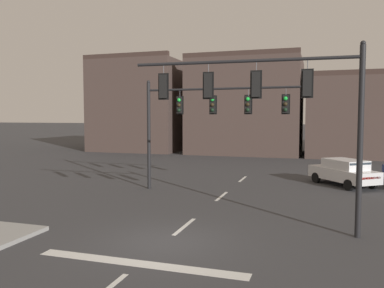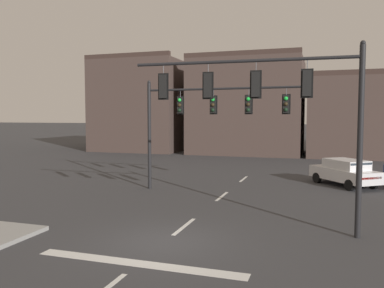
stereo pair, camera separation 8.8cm
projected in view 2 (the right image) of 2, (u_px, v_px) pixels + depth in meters
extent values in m
plane|color=#353538|center=(164.00, 242.00, 13.20)|extent=(400.00, 400.00, 0.00)
cube|color=silver|center=(138.00, 263.00, 11.30)|extent=(6.40, 0.50, 0.01)
cube|color=silver|center=(184.00, 226.00, 15.09)|extent=(0.16, 2.40, 0.01)
cube|color=silver|center=(222.00, 196.00, 20.78)|extent=(0.16, 2.40, 0.01)
cube|color=silver|center=(243.00, 179.00, 26.47)|extent=(0.16, 2.40, 0.01)
cylinder|color=black|center=(360.00, 143.00, 13.49)|extent=(0.20, 0.20, 6.60)
cylinder|color=black|center=(241.00, 61.00, 14.42)|extent=(8.19, 0.41, 0.12)
sphere|color=black|center=(363.00, 43.00, 13.25)|extent=(0.18, 0.18, 0.18)
cylinder|color=#56565B|center=(307.00, 65.00, 13.80)|extent=(0.03, 0.03, 0.35)
cube|color=black|center=(307.00, 83.00, 13.84)|extent=(0.31, 0.25, 0.90)
sphere|color=green|center=(307.00, 76.00, 13.94)|extent=(0.20, 0.20, 0.20)
sphere|color=#2D2314|center=(307.00, 84.00, 13.96)|extent=(0.20, 0.20, 0.20)
sphere|color=black|center=(307.00, 92.00, 13.98)|extent=(0.20, 0.20, 0.20)
cube|color=black|center=(307.00, 83.00, 13.82)|extent=(0.42, 0.04, 1.02)
cylinder|color=#56565B|center=(256.00, 67.00, 14.29)|extent=(0.03, 0.03, 0.35)
cube|color=black|center=(256.00, 85.00, 14.33)|extent=(0.31, 0.25, 0.90)
sphere|color=green|center=(256.00, 77.00, 14.44)|extent=(0.20, 0.20, 0.20)
sphere|color=#2D2314|center=(256.00, 85.00, 14.46)|extent=(0.20, 0.20, 0.20)
sphere|color=black|center=(256.00, 93.00, 14.48)|extent=(0.20, 0.20, 0.20)
cube|color=black|center=(256.00, 85.00, 14.31)|extent=(0.42, 0.04, 1.02)
cylinder|color=#56565B|center=(208.00, 69.00, 14.78)|extent=(0.03, 0.03, 0.35)
cube|color=black|center=(208.00, 86.00, 14.83)|extent=(0.31, 0.25, 0.90)
sphere|color=green|center=(209.00, 78.00, 14.93)|extent=(0.20, 0.20, 0.20)
sphere|color=#2D2314|center=(209.00, 86.00, 14.95)|extent=(0.20, 0.20, 0.20)
sphere|color=black|center=(209.00, 93.00, 14.97)|extent=(0.20, 0.20, 0.20)
cube|color=black|center=(208.00, 86.00, 14.81)|extent=(0.42, 0.04, 1.02)
cylinder|color=#56565B|center=(163.00, 70.00, 15.28)|extent=(0.03, 0.03, 0.35)
cube|color=black|center=(164.00, 87.00, 15.32)|extent=(0.31, 0.25, 0.90)
sphere|color=green|center=(165.00, 80.00, 15.42)|extent=(0.20, 0.20, 0.20)
sphere|color=#2D2314|center=(165.00, 87.00, 15.44)|extent=(0.20, 0.20, 0.20)
sphere|color=black|center=(165.00, 94.00, 15.46)|extent=(0.20, 0.20, 0.20)
cube|color=black|center=(163.00, 87.00, 15.30)|extent=(0.42, 0.04, 1.02)
cylinder|color=black|center=(149.00, 136.00, 22.81)|extent=(0.20, 0.20, 6.10)
cylinder|color=black|center=(224.00, 89.00, 21.11)|extent=(8.86, 0.41, 0.12)
sphere|color=black|center=(149.00, 82.00, 22.59)|extent=(0.18, 0.18, 0.18)
cylinder|color=#56565B|center=(180.00, 94.00, 21.98)|extent=(0.03, 0.03, 0.35)
cube|color=black|center=(180.00, 105.00, 22.03)|extent=(0.31, 0.25, 0.90)
sphere|color=green|center=(179.00, 100.00, 21.89)|extent=(0.20, 0.20, 0.20)
sphere|color=#2D2314|center=(179.00, 105.00, 21.91)|extent=(0.20, 0.20, 0.20)
sphere|color=black|center=(180.00, 110.00, 21.92)|extent=(0.20, 0.20, 0.20)
cube|color=black|center=(180.00, 105.00, 22.05)|extent=(0.42, 0.04, 1.02)
cylinder|color=#56565B|center=(214.00, 93.00, 21.32)|extent=(0.03, 0.03, 0.35)
cube|color=black|center=(213.00, 105.00, 21.37)|extent=(0.31, 0.25, 0.90)
sphere|color=green|center=(213.00, 100.00, 21.23)|extent=(0.20, 0.20, 0.20)
sphere|color=#2D2314|center=(213.00, 105.00, 21.25)|extent=(0.20, 0.20, 0.20)
sphere|color=black|center=(213.00, 110.00, 21.27)|extent=(0.20, 0.20, 0.20)
cube|color=black|center=(214.00, 105.00, 21.39)|extent=(0.42, 0.04, 1.02)
cylinder|color=#56565B|center=(249.00, 93.00, 20.67)|extent=(0.03, 0.03, 0.35)
cube|color=black|center=(249.00, 105.00, 20.71)|extent=(0.31, 0.25, 0.90)
sphere|color=green|center=(248.00, 99.00, 20.57)|extent=(0.20, 0.20, 0.20)
sphere|color=#2D2314|center=(248.00, 104.00, 20.59)|extent=(0.20, 0.20, 0.20)
sphere|color=black|center=(248.00, 110.00, 20.61)|extent=(0.20, 0.20, 0.20)
cube|color=black|center=(249.00, 105.00, 20.73)|extent=(0.42, 0.04, 1.02)
cylinder|color=#56565B|center=(286.00, 92.00, 20.01)|extent=(0.03, 0.03, 0.35)
cube|color=black|center=(286.00, 104.00, 20.05)|extent=(0.31, 0.25, 0.90)
sphere|color=green|center=(286.00, 98.00, 19.91)|extent=(0.20, 0.20, 0.20)
sphere|color=#2D2314|center=(286.00, 104.00, 19.93)|extent=(0.20, 0.20, 0.20)
sphere|color=black|center=(286.00, 110.00, 19.95)|extent=(0.20, 0.20, 0.20)
cube|color=black|center=(286.00, 104.00, 20.07)|extent=(0.42, 0.04, 1.02)
cube|color=silver|center=(344.00, 174.00, 23.88)|extent=(4.12, 4.58, 0.70)
cube|color=silver|center=(346.00, 164.00, 23.70)|extent=(2.77, 2.93, 0.56)
cube|color=#2D3842|center=(337.00, 163.00, 24.42)|extent=(1.35, 1.13, 0.47)
cube|color=#2D3842|center=(360.00, 167.00, 22.60)|extent=(1.33, 1.10, 0.46)
cylinder|color=black|center=(317.00, 178.00, 24.99)|extent=(0.57, 0.64, 0.64)
cylinder|color=black|center=(339.00, 176.00, 25.56)|extent=(0.57, 0.64, 0.64)
cylinder|color=black|center=(350.00, 185.00, 22.26)|extent=(0.57, 0.64, 0.64)
cylinder|color=black|center=(373.00, 184.00, 22.83)|extent=(0.57, 0.64, 0.64)
sphere|color=silver|center=(314.00, 169.00, 25.73)|extent=(0.16, 0.16, 0.16)
sphere|color=silver|center=(328.00, 169.00, 26.12)|extent=(0.16, 0.16, 0.16)
cube|color=maroon|center=(372.00, 178.00, 21.83)|extent=(1.11, 0.87, 0.12)
cube|color=#473833|center=(150.00, 107.00, 50.97)|extent=(10.52, 13.26, 10.77)
cube|color=#3A2B26|center=(126.00, 56.00, 44.58)|extent=(10.52, 0.60, 0.50)
cube|color=#473833|center=(248.00, 107.00, 44.95)|extent=(12.16, 9.09, 10.38)
cube|color=#3A2B26|center=(241.00, 53.00, 40.54)|extent=(12.16, 0.60, 0.50)
cube|color=#473833|center=(350.00, 118.00, 41.90)|extent=(8.41, 9.61, 8.07)
cube|color=#3A2B26|center=(354.00, 72.00, 37.33)|extent=(8.41, 0.60, 0.50)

